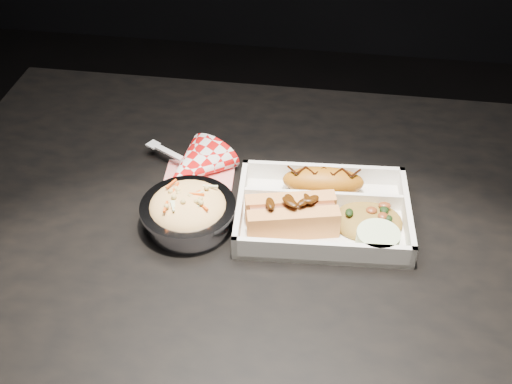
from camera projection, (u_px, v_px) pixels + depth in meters
dining_table at (303, 273)px, 0.99m from camera, size 1.20×0.80×0.75m
food_tray at (322, 214)px, 0.94m from camera, size 0.26×0.20×0.04m
fried_pastry at (323, 181)px, 0.97m from camera, size 0.13×0.06×0.04m
hotdog at (292, 213)px, 0.91m from camera, size 0.14×0.09×0.06m
fried_rice_mound at (368, 215)px, 0.92m from camera, size 0.11×0.09×0.03m
cupcake_liner at (377, 241)px, 0.88m from camera, size 0.06×0.06×0.03m
foil_coleslaw_cup at (188, 210)px, 0.92m from camera, size 0.14×0.14×0.06m
napkin_fork at (194, 167)px, 1.02m from camera, size 0.16×0.15×0.10m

